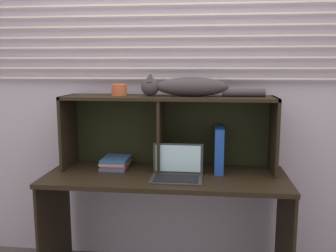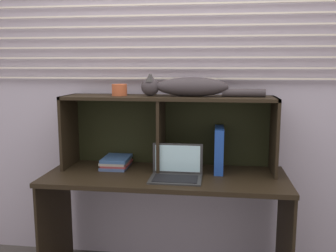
{
  "view_description": "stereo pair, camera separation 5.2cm",
  "coord_description": "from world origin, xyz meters",
  "px_view_note": "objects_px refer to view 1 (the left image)",
  "views": [
    {
      "loc": [
        0.28,
        -2.18,
        1.49
      ],
      "look_at": [
        0.0,
        0.34,
        1.07
      ],
      "focal_mm": 39.69,
      "sensor_mm": 36.0,
      "label": 1
    },
    {
      "loc": [
        0.33,
        -2.18,
        1.49
      ],
      "look_at": [
        0.0,
        0.34,
        1.07
      ],
      "focal_mm": 39.69,
      "sensor_mm": 36.0,
      "label": 2
    }
  ],
  "objects_px": {
    "binder_upright": "(219,149)",
    "small_basket": "(119,90)",
    "laptop": "(177,171)",
    "cat": "(188,87)",
    "book_stack": "(116,162)"
  },
  "relations": [
    {
      "from": "binder_upright",
      "to": "small_basket",
      "type": "relative_size",
      "value": 2.9
    },
    {
      "from": "binder_upright",
      "to": "laptop",
      "type": "bearing_deg",
      "value": -143.05
    },
    {
      "from": "small_basket",
      "to": "cat",
      "type": "bearing_deg",
      "value": -0.0
    },
    {
      "from": "laptop",
      "to": "book_stack",
      "type": "relative_size",
      "value": 1.34
    },
    {
      "from": "laptop",
      "to": "binder_upright",
      "type": "bearing_deg",
      "value": 36.95
    },
    {
      "from": "cat",
      "to": "book_stack",
      "type": "xyz_separation_m",
      "value": [
        -0.51,
        -0.0,
        -0.54
      ]
    },
    {
      "from": "binder_upright",
      "to": "book_stack",
      "type": "distance_m",
      "value": 0.74
    },
    {
      "from": "cat",
      "to": "small_basket",
      "type": "distance_m",
      "value": 0.47
    },
    {
      "from": "cat",
      "to": "binder_upright",
      "type": "xyz_separation_m",
      "value": [
        0.22,
        0.0,
        -0.43
      ]
    },
    {
      "from": "laptop",
      "to": "binder_upright",
      "type": "height_order",
      "value": "binder_upright"
    },
    {
      "from": "cat",
      "to": "binder_upright",
      "type": "distance_m",
      "value": 0.48
    },
    {
      "from": "laptop",
      "to": "cat",
      "type": "bearing_deg",
      "value": 75.65
    },
    {
      "from": "laptop",
      "to": "binder_upright",
      "type": "distance_m",
      "value": 0.36
    },
    {
      "from": "laptop",
      "to": "book_stack",
      "type": "bearing_deg",
      "value": 156.01
    },
    {
      "from": "cat",
      "to": "laptop",
      "type": "distance_m",
      "value": 0.57
    }
  ]
}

